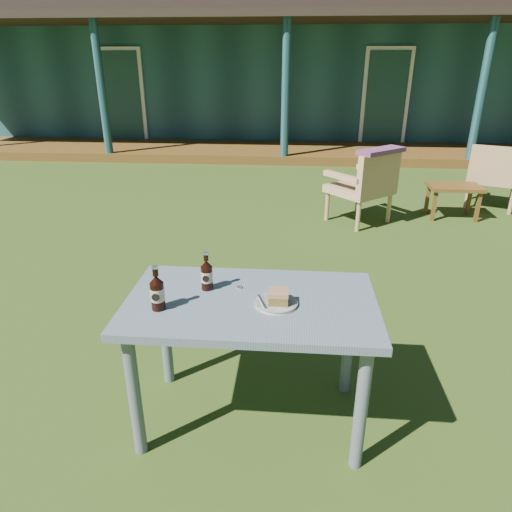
# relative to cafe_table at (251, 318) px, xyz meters

# --- Properties ---
(ground) EXTENTS (80.00, 80.00, 0.00)m
(ground) POSITION_rel_cafe_table_xyz_m (0.00, 1.60, -0.62)
(ground) COLOR #334916
(pavilion) EXTENTS (15.80, 8.30, 3.45)m
(pavilion) POSITION_rel_cafe_table_xyz_m (-0.00, 10.99, 0.99)
(pavilion) COLOR #1B4146
(pavilion) RESTS_ON ground
(cafe_table) EXTENTS (1.20, 0.70, 0.72)m
(cafe_table) POSITION_rel_cafe_table_xyz_m (0.00, 0.00, 0.00)
(cafe_table) COLOR slate
(cafe_table) RESTS_ON ground
(plate) EXTENTS (0.20, 0.20, 0.01)m
(plate) POSITION_rel_cafe_table_xyz_m (0.12, -0.03, 0.11)
(plate) COLOR silver
(plate) RESTS_ON cafe_table
(cake_slice) EXTENTS (0.09, 0.09, 0.06)m
(cake_slice) POSITION_rel_cafe_table_xyz_m (0.13, -0.03, 0.15)
(cake_slice) COLOR brown
(cake_slice) RESTS_ON plate
(fork) EXTENTS (0.06, 0.14, 0.00)m
(fork) POSITION_rel_cafe_table_xyz_m (0.06, -0.04, 0.12)
(fork) COLOR silver
(fork) RESTS_ON plate
(cola_bottle_near) EXTENTS (0.06, 0.06, 0.20)m
(cola_bottle_near) POSITION_rel_cafe_table_xyz_m (-0.23, 0.10, 0.18)
(cola_bottle_near) COLOR black
(cola_bottle_near) RESTS_ON cafe_table
(cola_bottle_far) EXTENTS (0.06, 0.07, 0.22)m
(cola_bottle_far) POSITION_rel_cafe_table_xyz_m (-0.41, -0.12, 0.19)
(cola_bottle_far) COLOR black
(cola_bottle_far) RESTS_ON cafe_table
(bottle_cap) EXTENTS (0.03, 0.03, 0.01)m
(bottle_cap) POSITION_rel_cafe_table_xyz_m (-0.07, 0.12, 0.11)
(bottle_cap) COLOR silver
(bottle_cap) RESTS_ON cafe_table
(armchair_left) EXTENTS (0.85, 0.85, 0.84)m
(armchair_left) POSITION_rel_cafe_table_xyz_m (1.01, 3.27, -0.15)
(armchair_left) COLOR tan
(armchair_left) RESTS_ON ground
(armchair_right) EXTENTS (0.77, 0.75, 0.81)m
(armchair_right) POSITION_rel_cafe_table_xyz_m (2.70, 3.99, -0.16)
(armchair_right) COLOR tan
(armchair_right) RESTS_ON ground
(floral_throw) EXTENTS (0.58, 0.54, 0.05)m
(floral_throw) POSITION_rel_cafe_table_xyz_m (1.12, 3.14, 0.25)
(floral_throw) COLOR #6D375E
(floral_throw) RESTS_ON armchair_left
(side_table) EXTENTS (0.60, 0.40, 0.40)m
(side_table) POSITION_rel_cafe_table_xyz_m (2.10, 3.56, -0.28)
(side_table) COLOR brown
(side_table) RESTS_ON ground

